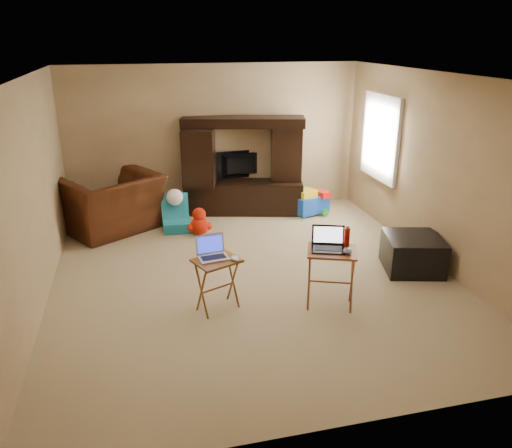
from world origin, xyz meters
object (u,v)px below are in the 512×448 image
object	(u,v)px
tray_table_left	(217,285)
laptop_right	(329,240)
recliner	(112,203)
ottoman	(413,253)
plush_toy	(199,221)
push_toy	(311,201)
child_rocker	(176,213)
laptop_left	(213,249)
television	(241,165)
mouse_right	(348,251)
tray_table_right	(330,278)
entertainment_center	(243,166)
water_bottle	(347,237)
mouse_left	(235,258)

from	to	relation	value
tray_table_left	laptop_right	world-z (taller)	laptop_right
recliner	ottoman	bearing A→B (deg)	116.08
plush_toy	push_toy	distance (m)	2.07
child_rocker	laptop_left	bearing A→B (deg)	-82.13
television	push_toy	xyz separation A→B (m)	(1.12, -0.57, -0.57)
push_toy	laptop_left	distance (m)	3.54
plush_toy	laptop_right	xyz separation A→B (m)	(1.12, -2.52, 0.60)
recliner	child_rocker	bearing A→B (deg)	133.75
tray_table_left	television	bearing A→B (deg)	50.49
recliner	laptop_right	xyz separation A→B (m)	(2.43, -3.03, 0.37)
mouse_right	television	bearing A→B (deg)	96.08
tray_table_left	laptop_left	size ratio (longest dim) A/B	1.91
tray_table_right	laptop_right	distance (m)	0.47
entertainment_center	television	world-z (taller)	entertainment_center
entertainment_center	water_bottle	distance (m)	3.36
push_toy	tray_table_left	world-z (taller)	tray_table_left
television	tray_table_left	distance (m)	3.55
recliner	mouse_right	bearing A→B (deg)	97.21
television	child_rocker	size ratio (longest dim) A/B	1.48
tray_table_right	entertainment_center	bearing A→B (deg)	115.84
plush_toy	tray_table_right	distance (m)	2.79
push_toy	laptop_right	bearing A→B (deg)	-126.45
tray_table_right	television	bearing A→B (deg)	115.60
laptop_left	water_bottle	bearing A→B (deg)	-14.49
plush_toy	push_toy	xyz separation A→B (m)	(2.01, 0.50, 0.01)
ottoman	tray_table_left	world-z (taller)	tray_table_left
push_toy	ottoman	distance (m)	2.46
child_rocker	ottoman	xyz separation A→B (m)	(2.91, -2.17, -0.06)
push_toy	laptop_right	size ratio (longest dim) A/B	1.66
recliner	laptop_left	size ratio (longest dim) A/B	4.27
water_bottle	laptop_right	bearing A→B (deg)	-165.96
tray_table_left	mouse_right	bearing A→B (deg)	-37.34
child_rocker	recliner	bearing A→B (deg)	169.16
laptop_left	laptop_right	bearing A→B (deg)	-18.49
child_rocker	laptop_right	size ratio (longest dim) A/B	1.56
laptop_right	laptop_left	bearing A→B (deg)	-172.13
mouse_left	child_rocker	bearing A→B (deg)	99.10
child_rocker	laptop_right	xyz separation A→B (m)	(1.45, -2.79, 0.53)
television	ottoman	bearing A→B (deg)	112.94
mouse_left	mouse_right	bearing A→B (deg)	-13.27
tray_table_left	laptop_right	distance (m)	1.34
television	laptop_right	size ratio (longest dim) A/B	2.31
laptop_right	mouse_left	xyz separation A→B (m)	(-1.03, 0.14, -0.18)
child_rocker	push_toy	size ratio (longest dim) A/B	0.94
plush_toy	tray_table_right	world-z (taller)	tray_table_right
entertainment_center	laptop_left	distance (m)	3.30
child_rocker	mouse_right	xyz separation A→B (m)	(1.62, -2.93, 0.44)
water_bottle	child_rocker	bearing A→B (deg)	121.82
child_rocker	laptop_left	xyz separation A→B (m)	(0.20, -2.54, 0.45)
laptop_right	mouse_right	distance (m)	0.24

